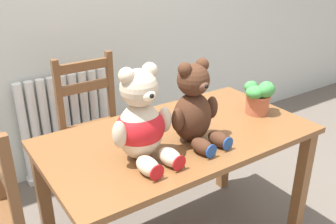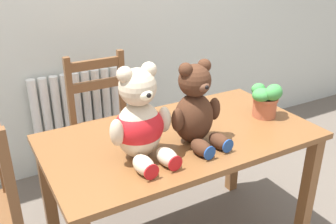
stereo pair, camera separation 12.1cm
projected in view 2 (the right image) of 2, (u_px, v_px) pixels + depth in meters
The scene contains 6 objects.
radiator at pixel (80, 126), 2.78m from camera, with size 0.66×0.10×0.76m.
dining_table at pixel (181, 153), 1.88m from camera, with size 1.33×0.72×0.72m.
wooden_chair_behind at pixel (106, 127), 2.48m from camera, with size 0.40×0.39×0.94m.
teddy_bear_left at pixel (140, 122), 1.58m from camera, with size 0.29×0.31×0.42m.
teddy_bear_right at pixel (196, 109), 1.70m from camera, with size 0.28×0.28×0.39m.
potted_plant at pixel (266, 99), 1.98m from camera, with size 0.18×0.16×0.19m.
Camera 2 is at (-0.86, -1.03, 1.57)m, focal length 40.00 mm.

